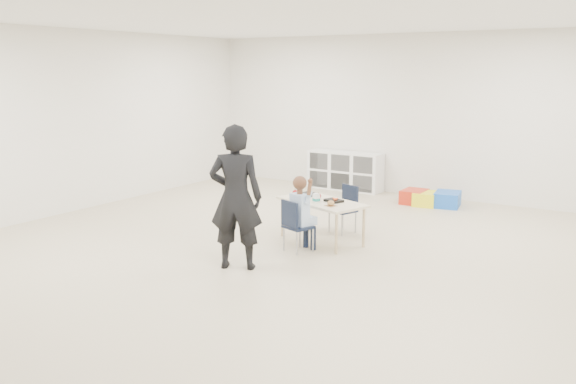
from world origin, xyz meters
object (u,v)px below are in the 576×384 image
Objects in this scene: adult at (236,197)px; child at (298,211)px; chair_near at (298,226)px; cubby_shelf at (345,171)px; table at (322,221)px.

child is at bearing -131.55° from adult.
cubby_shelf is (-1.31, 3.81, 0.03)m from chair_near.
chair_near is at bearing -131.55° from adult.
cubby_shelf is 4.86m from adult.
table is 0.81× the size of adult.
cubby_shelf is at bearing -103.31° from adult.
child is 0.72× the size of cubby_shelf.
child reaches higher than cubby_shelf.
chair_near is 0.19m from child.
chair_near is 4.03m from cubby_shelf.
cubby_shelf is 0.87× the size of adult.
table is at bearing 106.31° from child.
table is 0.58m from child.
chair_near is 0.63× the size of child.
adult reaches higher than child.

